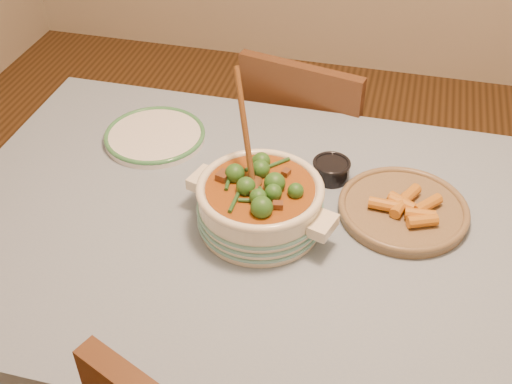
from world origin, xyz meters
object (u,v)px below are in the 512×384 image
stew_casserole (260,201)px  fried_plate (403,208)px  dining_table (280,253)px  chair_far (308,149)px  condiment_bowl (331,169)px  white_plate (155,136)px

stew_casserole → fried_plate: stew_casserole is taller
dining_table → chair_far: size_ratio=1.92×
dining_table → condiment_bowl: bearing=68.4°
dining_table → chair_far: chair_far is taller
dining_table → white_plate: bearing=147.8°
stew_casserole → condiment_bowl: size_ratio=2.98×
white_plate → condiment_bowl: condiment_bowl is taller
chair_far → condiment_bowl: bearing=118.4°
fried_plate → chair_far: size_ratio=0.46×
white_plate → fried_plate: fried_plate is taller
dining_table → fried_plate: 0.33m
condiment_bowl → fried_plate: 0.22m
stew_casserole → chair_far: 0.78m
dining_table → condiment_bowl: condiment_bowl is taller
dining_table → white_plate: white_plate is taller
condiment_bowl → stew_casserole: bearing=-121.4°
dining_table → condiment_bowl: size_ratio=13.03×
fried_plate → condiment_bowl: bearing=152.8°
stew_casserole → fried_plate: bearing=20.4°
dining_table → stew_casserole: bearing=-172.8°
dining_table → chair_far: 0.72m
white_plate → chair_far: (0.38, 0.42, -0.27)m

